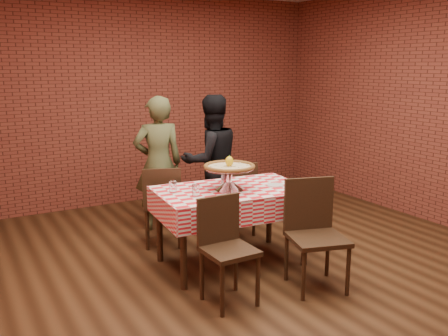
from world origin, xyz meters
The scene contains 19 objects.
ground centered at (0.00, 0.00, 0.00)m, with size 6.00×6.00×0.00m, color black.
back_wall centered at (0.00, 3.00, 1.45)m, with size 5.50×5.50×0.00m, color brown.
table centered at (-0.07, 0.37, 0.38)m, with size 1.40×0.84×0.75m, color #342112.
tablecloth centered at (-0.07, 0.37, 0.64)m, with size 1.44×0.88×0.24m, color red, non-canonical shape.
pizza_stand centered at (-0.12, 0.33, 0.86)m, with size 0.48×0.48×0.21m, color silver, non-canonical shape.
pizza centered at (-0.12, 0.33, 0.98)m, with size 0.48×0.48×0.03m, color beige.
lemon centered at (-0.12, 0.33, 1.03)m, with size 0.08×0.08×0.10m, color #E3B80D.
water_glass_left centered at (-0.50, 0.28, 0.81)m, with size 0.07×0.07×0.11m, color white.
water_glass_right centered at (-0.62, 0.50, 0.81)m, with size 0.07×0.07×0.11m, color white.
side_plate centered at (0.35, 0.25, 0.76)m, with size 0.16×0.16×0.01m, color white.
sweetener_packet_a centered at (0.44, 0.13, 0.76)m, with size 0.05×0.04×0.01m, color white.
sweetener_packet_b centered at (0.55, 0.17, 0.76)m, with size 0.05×0.04×0.01m, color white.
condiment_caddy centered at (0.02, 0.62, 0.83)m, with size 0.11×0.09×0.15m, color silver.
chair_near_left centered at (-0.51, -0.33, 0.43)m, with size 0.39×0.39×0.87m, color #342112, non-canonical shape.
chair_near_right centered at (0.29, -0.46, 0.47)m, with size 0.46×0.46×0.94m, color #342112, non-canonical shape.
chair_far_left centered at (-0.45, 1.20, 0.44)m, with size 0.40×0.40×0.88m, color #342112, non-canonical shape.
chair_far_right centered at (0.38, 1.06, 0.43)m, with size 0.38×0.38×0.86m, color #342112, non-canonical shape.
diner_olive centered at (-0.28, 1.70, 0.79)m, with size 0.57×0.38×1.57m, color #4E522F.
diner_black centered at (0.34, 1.54, 0.79)m, with size 0.77×0.60×1.58m, color black.
Camera 1 is at (-2.38, -3.48, 1.92)m, focal length 38.86 mm.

